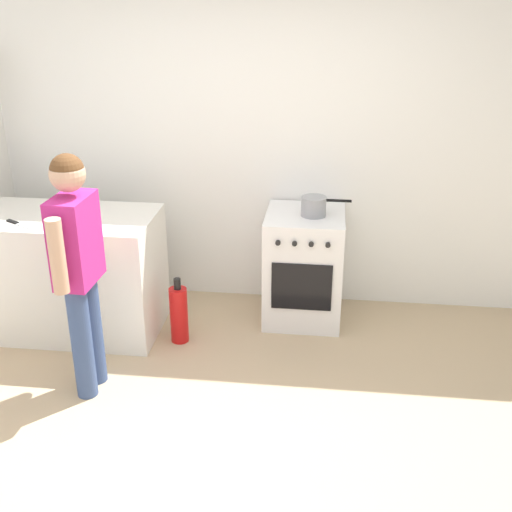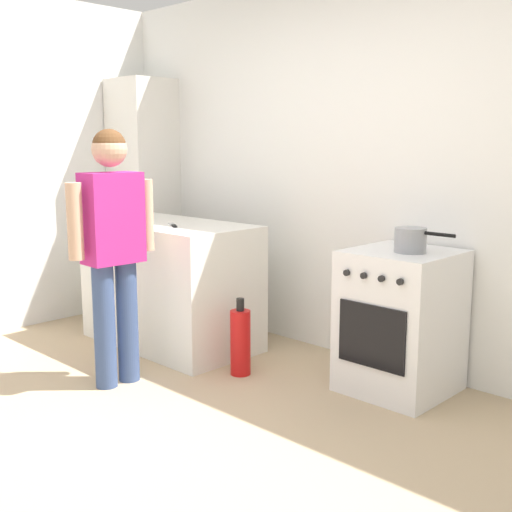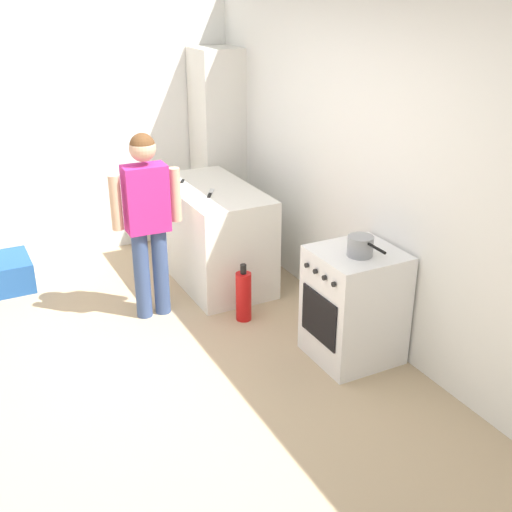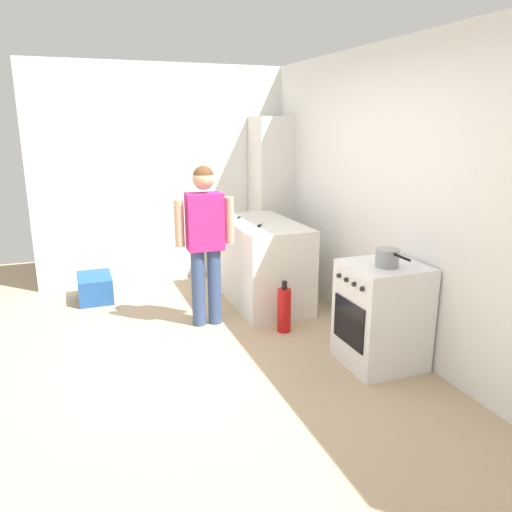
# 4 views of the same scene
# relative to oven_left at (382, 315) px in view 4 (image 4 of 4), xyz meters

# --- Properties ---
(ground_plane) EXTENTS (8.00, 8.00, 0.00)m
(ground_plane) POSITION_rel_oven_left_xyz_m (-0.35, -1.58, -0.43)
(ground_plane) COLOR tan
(back_wall) EXTENTS (6.00, 0.10, 2.60)m
(back_wall) POSITION_rel_oven_left_xyz_m (-0.35, 0.37, 0.87)
(back_wall) COLOR white
(back_wall) RESTS_ON ground
(side_wall_left) EXTENTS (0.10, 3.10, 2.60)m
(side_wall_left) POSITION_rel_oven_left_xyz_m (-2.95, -1.18, 0.87)
(side_wall_left) COLOR white
(side_wall_left) RESTS_ON ground
(counter_unit) EXTENTS (1.30, 0.70, 0.90)m
(counter_unit) POSITION_rel_oven_left_xyz_m (-1.70, -0.38, 0.02)
(counter_unit) COLOR silver
(counter_unit) RESTS_ON ground
(oven_left) EXTENTS (0.58, 0.62, 0.85)m
(oven_left) POSITION_rel_oven_left_xyz_m (0.00, 0.00, 0.00)
(oven_left) COLOR white
(oven_left) RESTS_ON ground
(pot) EXTENTS (0.36, 0.18, 0.14)m
(pot) POSITION_rel_oven_left_xyz_m (0.06, -0.03, 0.50)
(pot) COLOR gray
(pot) RESTS_ON oven_left
(knife_carving) EXTENTS (0.31, 0.18, 0.01)m
(knife_carving) POSITION_rel_oven_left_xyz_m (-1.90, -0.60, 0.48)
(knife_carving) COLOR silver
(knife_carving) RESTS_ON counter_unit
(knife_utility) EXTENTS (0.23, 0.16, 0.01)m
(knife_utility) POSITION_rel_oven_left_xyz_m (-1.55, -0.46, 0.48)
(knife_utility) COLOR silver
(knife_utility) RESTS_ON counter_unit
(person) EXTENTS (0.21, 0.57, 1.55)m
(person) POSITION_rel_oven_left_xyz_m (-1.30, -1.12, 0.49)
(person) COLOR #384C7A
(person) RESTS_ON ground
(fire_extinguisher) EXTENTS (0.13, 0.13, 0.50)m
(fire_extinguisher) POSITION_rel_oven_left_xyz_m (-0.87, -0.48, -0.21)
(fire_extinguisher) COLOR red
(fire_extinguisher) RESTS_ON ground
(recycling_crate_lower) EXTENTS (0.52, 0.36, 0.28)m
(recycling_crate_lower) POSITION_rel_oven_left_xyz_m (-2.41, -2.11, -0.29)
(recycling_crate_lower) COLOR #235193
(recycling_crate_lower) RESTS_ON ground
(larder_cabinet) EXTENTS (0.48, 0.44, 2.00)m
(larder_cabinet) POSITION_rel_oven_left_xyz_m (-2.65, 0.10, 0.57)
(larder_cabinet) COLOR silver
(larder_cabinet) RESTS_ON ground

